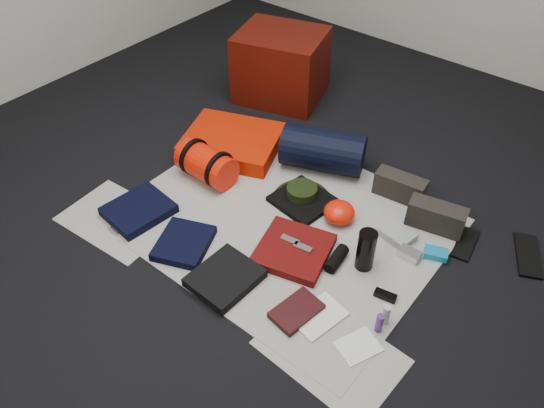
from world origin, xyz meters
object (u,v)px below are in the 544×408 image
Objects in this scene: compact_camera at (409,254)px; sleeping_pad at (232,142)px; red_cabinet at (281,66)px; paperback_book at (296,311)px; navy_duffel at (323,150)px; stuff_sack at (207,164)px; water_bottle at (366,250)px.

sleeping_pad is at bearing 175.09° from compact_camera.
red_cabinet is 2.48× the size of paperback_book.
paperback_book is at bearing -82.98° from navy_duffel.
red_cabinet is at bearing 151.27° from compact_camera.
navy_duffel is (0.46, 0.50, 0.03)m from stuff_sack.
red_cabinet is 1.65m from water_bottle.
navy_duffel is (0.54, 0.20, 0.07)m from sleeping_pad.
stuff_sack is at bearing 179.42° from water_bottle.
red_cabinet reaches higher than compact_camera.
red_cabinet reaches higher than sleeping_pad.
navy_duffel is 1.08m from paperback_book.
compact_camera is (0.15, 0.19, -0.09)m from water_bottle.
red_cabinet is 1.03m from stuff_sack.
navy_duffel is at bearing 47.34° from stuff_sack.
red_cabinet is 1.00× the size of sleeping_pad.
sleeping_pad is at bearing -93.49° from red_cabinet.
compact_camera is at bearing 78.64° from paperback_book.
stuff_sack reaches higher than compact_camera.
stuff_sack reaches higher than sleeping_pad.
navy_duffel is 0.82m from compact_camera.
sleeping_pad reaches higher than compact_camera.
sleeping_pad is (0.16, -0.69, -0.18)m from red_cabinet.
navy_duffel reaches higher than compact_camera.
sleeping_pad is at bearing 153.91° from paperback_book.
paperback_book is (1.22, -1.44, -0.21)m from red_cabinet.
water_bottle is 2.07× the size of compact_camera.
water_bottle is 0.45m from paperback_book.
sleeping_pad is 1.19m from water_bottle.
red_cabinet is 1.68m from compact_camera.
paperback_book is at bearing -35.14° from sleeping_pad.
water_bottle is 0.26m from compact_camera.
navy_duffel reaches higher than sleeping_pad.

